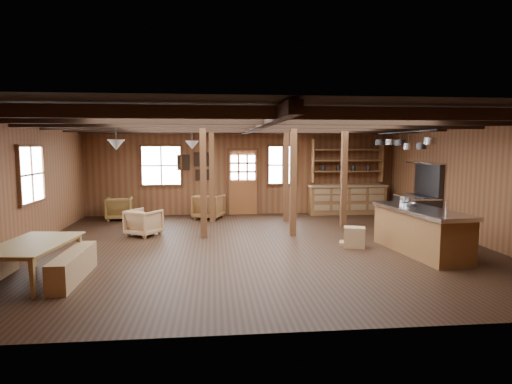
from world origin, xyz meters
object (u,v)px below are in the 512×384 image
commercial_range (418,205)px  armchair_b (209,206)px  armchair_c (144,222)px  dining_table (35,262)px  kitchen_island (420,231)px  armchair_a (119,208)px

commercial_range → armchair_b: commercial_range is taller
commercial_range → armchair_c: 7.36m
dining_table → armchair_c: bearing=-13.0°
kitchen_island → armchair_c: bearing=151.5°
armchair_b → dining_table: bearing=85.3°
kitchen_island → commercial_range: 3.11m
armchair_a → armchair_b: 2.69m
armchair_b → armchair_c: 2.82m
dining_table → armchair_b: armchair_b is taller
commercial_range → armchair_a: size_ratio=2.36×
kitchen_island → commercial_range: size_ratio=1.44×
commercial_range → armchair_c: bearing=-176.6°
armchair_a → dining_table: bearing=83.9°
commercial_range → armchair_b: size_ratio=2.15×
dining_table → armchair_a: (0.11, 5.90, 0.02)m
kitchen_island → armchair_b: kitchen_island is taller
armchair_a → armchair_b: size_ratio=0.91×
dining_table → armchair_b: 6.47m
armchair_a → commercial_range: bearing=161.8°
armchair_a → armchair_c: (1.10, -2.40, -0.02)m
dining_table → commercial_range: bearing=-59.3°
kitchen_island → commercial_range: bearing=57.6°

